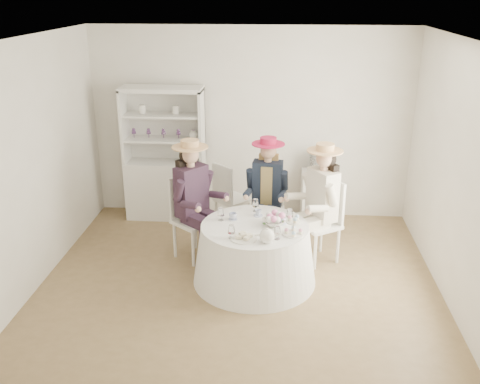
{
  "coord_description": "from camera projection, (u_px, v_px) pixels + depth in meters",
  "views": [
    {
      "loc": [
        0.44,
        -5.39,
        3.17
      ],
      "look_at": [
        0.0,
        0.1,
        1.05
      ],
      "focal_mm": 40.0,
      "sensor_mm": 36.0,
      "label": 1
    }
  ],
  "objects": [
    {
      "name": "wall_front",
      "position": [
        217.0,
        258.0,
        3.84
      ],
      "size": [
        4.5,
        0.0,
        4.5
      ],
      "primitive_type": "plane",
      "rotation": [
        -1.57,
        0.0,
        0.0
      ],
      "color": "silver",
      "rests_on": "ground"
    },
    {
      "name": "ceiling",
      "position": [
        239.0,
        38.0,
        5.21
      ],
      "size": [
        4.5,
        4.5,
        0.0
      ],
      "primitive_type": "plane",
      "rotation": [
        3.14,
        0.0,
        0.0
      ],
      "color": "white",
      "rests_on": "wall_back"
    },
    {
      "name": "wall_back",
      "position": [
        251.0,
        124.0,
        7.56
      ],
      "size": [
        4.5,
        0.0,
        4.5
      ],
      "primitive_type": "plane",
      "rotation": [
        1.57,
        0.0,
        0.0
      ],
      "color": "silver",
      "rests_on": "ground"
    },
    {
      "name": "teacup_b",
      "position": [
        258.0,
        213.0,
        6.16
      ],
      "size": [
        0.1,
        0.1,
        0.07
      ],
      "primitive_type": "imported",
      "rotation": [
        0.0,
        0.0,
        0.34
      ],
      "color": "white",
      "rests_on": "tea_table"
    },
    {
      "name": "guest_left",
      "position": [
        193.0,
        193.0,
        6.41
      ],
      "size": [
        0.65,
        0.63,
        1.51
      ],
      "rotation": [
        0.0,
        0.0,
        0.89
      ],
      "color": "silver",
      "rests_on": "ground"
    },
    {
      "name": "flower_bowl",
      "position": [
        274.0,
        223.0,
        5.92
      ],
      "size": [
        0.32,
        0.32,
        0.06
      ],
      "primitive_type": "imported",
      "rotation": [
        0.0,
        0.0,
        0.4
      ],
      "color": "white",
      "rests_on": "tea_table"
    },
    {
      "name": "teacup_a",
      "position": [
        233.0,
        217.0,
        6.07
      ],
      "size": [
        0.09,
        0.09,
        0.07
      ],
      "primitive_type": "imported",
      "rotation": [
        0.0,
        0.0,
        0.01
      ],
      "color": "white",
      "rests_on": "tea_table"
    },
    {
      "name": "hutch",
      "position": [
        166.0,
        172.0,
        7.67
      ],
      "size": [
        1.18,
        0.57,
        1.9
      ],
      "rotation": [
        0.0,
        0.0,
        0.14
      ],
      "color": "silver",
      "rests_on": "ground"
    },
    {
      "name": "cupcake_stand",
      "position": [
        294.0,
        228.0,
        5.69
      ],
      "size": [
        0.22,
        0.22,
        0.21
      ],
      "rotation": [
        0.0,
        0.0,
        0.11
      ],
      "color": "white",
      "rests_on": "tea_table"
    },
    {
      "name": "wall_left",
      "position": [
        35.0,
        164.0,
        5.86
      ],
      "size": [
        0.0,
        4.5,
        4.5
      ],
      "primitive_type": "plane",
      "rotation": [
        1.57,
        0.0,
        1.57
      ],
      "color": "silver",
      "rests_on": "ground"
    },
    {
      "name": "tea_table",
      "position": [
        255.0,
        253.0,
        6.06
      ],
      "size": [
        1.4,
        1.4,
        0.69
      ],
      "rotation": [
        0.0,
        0.0,
        -0.34
      ],
      "color": "white",
      "rests_on": "ground"
    },
    {
      "name": "table_teapot",
      "position": [
        267.0,
        236.0,
        5.52
      ],
      "size": [
        0.22,
        0.16,
        0.17
      ],
      "rotation": [
        0.0,
        0.0,
        0.35
      ],
      "color": "white",
      "rests_on": "tea_table"
    },
    {
      "name": "guest_mid",
      "position": [
        267.0,
        186.0,
        6.74
      ],
      "size": [
        0.53,
        0.55,
        1.45
      ],
      "rotation": [
        0.0,
        0.0,
        -0.1
      ],
      "color": "silver",
      "rests_on": "ground"
    },
    {
      "name": "hatbox",
      "position": [
        320.0,
        163.0,
        7.42
      ],
      "size": [
        0.36,
        0.36,
        0.29
      ],
      "primitive_type": "cylinder",
      "rotation": [
        0.0,
        0.0,
        -0.33
      ],
      "color": "black",
      "rests_on": "side_table"
    },
    {
      "name": "spare_chair",
      "position": [
        229.0,
        196.0,
        7.22
      ],
      "size": [
        0.57,
        0.57,
        0.98
      ],
      "rotation": [
        0.0,
        0.0,
        2.4
      ],
      "color": "silver",
      "rests_on": "ground"
    },
    {
      "name": "ground",
      "position": [
        239.0,
        280.0,
        6.18
      ],
      "size": [
        4.5,
        4.5,
        0.0
      ],
      "primitive_type": "plane",
      "color": "brown",
      "rests_on": "ground"
    },
    {
      "name": "wall_right",
      "position": [
        456.0,
        175.0,
        5.53
      ],
      "size": [
        0.0,
        4.5,
        4.5
      ],
      "primitive_type": "plane",
      "rotation": [
        1.57,
        0.0,
        -1.57
      ],
      "color": "silver",
      "rests_on": "ground"
    },
    {
      "name": "teacup_c",
      "position": [
        282.0,
        221.0,
        5.96
      ],
      "size": [
        0.09,
        0.09,
        0.07
      ],
      "primitive_type": "imported",
      "rotation": [
        0.0,
        0.0,
        -0.03
      ],
      "color": "white",
      "rests_on": "tea_table"
    },
    {
      "name": "side_table",
      "position": [
        318.0,
        197.0,
        7.61
      ],
      "size": [
        0.48,
        0.48,
        0.73
      ],
      "primitive_type": "cube",
      "rotation": [
        0.0,
        0.0,
        0.02
      ],
      "color": "silver",
      "rests_on": "ground"
    },
    {
      "name": "stemware_set",
      "position": [
        255.0,
        219.0,
        5.9
      ],
      "size": [
        0.86,
        0.83,
        0.15
      ],
      "color": "white",
      "rests_on": "tea_table"
    },
    {
      "name": "guest_right",
      "position": [
        321.0,
        197.0,
        6.33
      ],
      "size": [
        0.64,
        0.6,
        1.49
      ],
      "rotation": [
        0.0,
        0.0,
        -0.99
      ],
      "color": "silver",
      "rests_on": "ground"
    },
    {
      "name": "sandwich_plate",
      "position": [
        244.0,
        238.0,
        5.6
      ],
      "size": [
        0.28,
        0.28,
        0.06
      ],
      "rotation": [
        0.0,
        0.0,
        0.3
      ],
      "color": "white",
      "rests_on": "tea_table"
    },
    {
      "name": "flower_arrangement",
      "position": [
        274.0,
        218.0,
        5.9
      ],
      "size": [
        0.2,
        0.2,
        0.07
      ],
      "rotation": [
        0.0,
        0.0,
        -0.13
      ],
      "color": "pink",
      "rests_on": "tea_table"
    }
  ]
}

